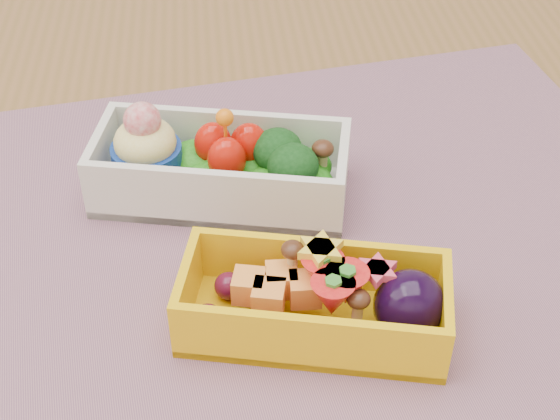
{
  "coord_description": "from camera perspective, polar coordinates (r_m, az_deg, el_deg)",
  "views": [
    {
      "loc": [
        -0.01,
        -0.43,
        1.13
      ],
      "look_at": [
        0.03,
        -0.02,
        0.79
      ],
      "focal_mm": 52.76,
      "sensor_mm": 36.0,
      "label": 1
    }
  ],
  "objects": [
    {
      "name": "table",
      "position": [
        0.64,
        -2.87,
        -8.45
      ],
      "size": [
        1.2,
        0.8,
        0.75
      ],
      "color": "brown",
      "rests_on": "ground"
    },
    {
      "name": "placemat",
      "position": [
        0.55,
        -0.72,
        -3.42
      ],
      "size": [
        0.66,
        0.54,
        0.0
      ],
      "primitive_type": "cube",
      "rotation": [
        0.0,
        0.0,
        0.15
      ],
      "color": "#92656E",
      "rests_on": "table"
    },
    {
      "name": "bento_white",
      "position": [
        0.59,
        -4.22,
        3.02
      ],
      "size": [
        0.19,
        0.12,
        0.07
      ],
      "rotation": [
        0.0,
        0.0,
        -0.22
      ],
      "color": "silver",
      "rests_on": "placemat"
    },
    {
      "name": "bento_yellow",
      "position": [
        0.49,
        2.78,
        -6.34
      ],
      "size": [
        0.17,
        0.1,
        0.05
      ],
      "rotation": [
        0.0,
        0.0,
        -0.22
      ],
      "color": "yellow",
      "rests_on": "placemat"
    }
  ]
}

